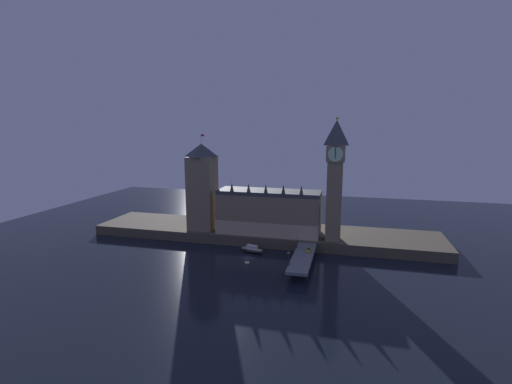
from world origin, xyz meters
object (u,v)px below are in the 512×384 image
object	(u,v)px
street_lamp_far	(297,239)
street_lamp_near	(289,257)
clock_tower	(335,176)
pedestrian_far_rail	(297,247)
victoria_tower	(202,187)
car_southbound_trail	(309,250)
boat_upstream	(252,250)
pedestrian_near_rail	(290,263)

from	to	relation	value
street_lamp_far	street_lamp_near	bearing A→B (deg)	-90.00
clock_tower	pedestrian_far_rail	distance (m)	45.38
clock_tower	street_lamp_far	distance (m)	41.45
victoria_tower	pedestrian_far_rail	xyz separation A→B (m)	(64.33, -23.03, -27.03)
clock_tower	car_southbound_trail	size ratio (longest dim) A/B	16.04
clock_tower	victoria_tower	world-z (taller)	clock_tower
street_lamp_far	boat_upstream	size ratio (longest dim) A/B	0.47
clock_tower	pedestrian_far_rail	world-z (taller)	clock_tower
boat_upstream	pedestrian_near_rail	bearing A→B (deg)	-47.32
car_southbound_trail	street_lamp_far	distance (m)	10.39
car_southbound_trail	pedestrian_far_rail	distance (m)	7.56
car_southbound_trail	boat_upstream	world-z (taller)	car_southbound_trail
car_southbound_trail	street_lamp_far	xyz separation A→B (m)	(-7.16, 6.61, 3.60)
clock_tower	pedestrian_far_rail	size ratio (longest dim) A/B	42.43
pedestrian_far_rail	street_lamp_near	bearing A→B (deg)	-90.87
pedestrian_near_rail	boat_upstream	distance (m)	39.24
victoria_tower	car_southbound_trail	world-z (taller)	victoria_tower
victoria_tower	pedestrian_near_rail	xyz separation A→B (m)	(64.33, -48.28, -27.04)
victoria_tower	pedestrian_near_rail	distance (m)	84.86
street_lamp_far	car_southbound_trail	bearing A→B (deg)	-42.73
clock_tower	street_lamp_near	size ratio (longest dim) A/B	10.33
pedestrian_near_rail	pedestrian_far_rail	bearing A→B (deg)	90.00
street_lamp_near	boat_upstream	size ratio (longest dim) A/B	0.46
clock_tower	victoria_tower	distance (m)	83.13
clock_tower	street_lamp_far	bearing A→B (deg)	-139.13
victoria_tower	street_lamp_far	distance (m)	70.96
car_southbound_trail	street_lamp_near	xyz separation A→B (m)	(-7.16, -22.83, 3.56)
victoria_tower	boat_upstream	xyz separation A→B (m)	(37.95, -19.68, -32.09)
victoria_tower	street_lamp_far	size ratio (longest dim) A/B	8.80
car_southbound_trail	street_lamp_near	distance (m)	24.19
clock_tower	street_lamp_near	world-z (taller)	clock_tower
street_lamp_far	boat_upstream	distance (m)	27.33
pedestrian_near_rail	boat_upstream	world-z (taller)	pedestrian_near_rail
pedestrian_near_rail	car_southbound_trail	bearing A→B (deg)	72.83
pedestrian_far_rail	boat_upstream	distance (m)	27.07
street_lamp_near	boat_upstream	distance (m)	40.24
pedestrian_far_rail	boat_upstream	xyz separation A→B (m)	(-26.38, 3.35, -5.07)
clock_tower	boat_upstream	xyz separation A→B (m)	(-44.50, -15.92, -41.94)
boat_upstream	victoria_tower	bearing A→B (deg)	152.60
pedestrian_far_rail	pedestrian_near_rail	bearing A→B (deg)	-90.00
car_southbound_trail	pedestrian_near_rail	xyz separation A→B (m)	(-6.76, -21.88, 0.14)
street_lamp_far	pedestrian_far_rail	bearing A→B (deg)	-82.97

